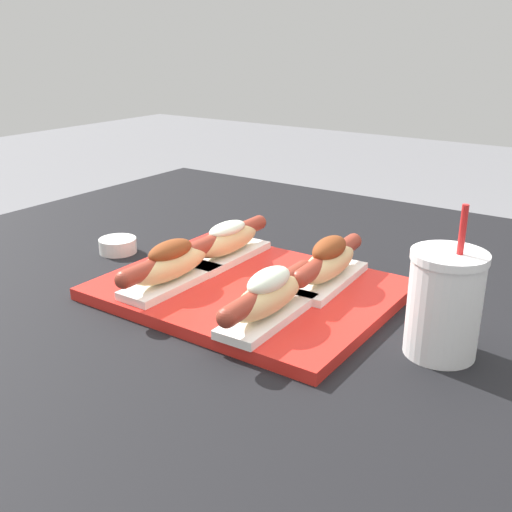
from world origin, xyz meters
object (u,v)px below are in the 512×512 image
Objects in this scene: serving_tray at (249,290)px; sauce_bowl at (118,245)px; hot_dog_0 at (171,264)px; hot_dog_2 at (228,241)px; hot_dog_3 at (329,263)px; drink_cup at (444,304)px; hot_dog_1 at (269,296)px.

serving_tray is 0.31m from sauce_bowl.
hot_dog_0 is 0.24m from sauce_bowl.
hot_dog_0 is 3.18× the size of sauce_bowl.
serving_tray is 0.12m from hot_dog_2.
sauce_bowl is (-0.31, 0.02, 0.01)m from serving_tray.
drink_cup is (0.20, -0.08, 0.02)m from hot_dog_3.
hot_dog_3 is 0.22m from drink_cup.
hot_dog_3 is at bearing 0.49° from hot_dog_2.
hot_dog_0 reaches higher than serving_tray.
drink_cup is at bearing 8.60° from hot_dog_0.
serving_tray is 0.12m from hot_dog_0.
hot_dog_1 is 1.11× the size of drink_cup.
drink_cup reaches higher than hot_dog_3.
hot_dog_2 is at bearing 12.52° from sauce_bowl.
serving_tray is 0.13m from hot_dog_1.
hot_dog_1 is 0.24m from hot_dog_2.
hot_dog_1 is 3.17× the size of sauce_bowl.
hot_dog_0 is 1.00× the size of hot_dog_2.
hot_dog_2 is (-0.18, 0.15, -0.00)m from hot_dog_1.
drink_cup is (0.61, -0.03, 0.05)m from sauce_bowl.
hot_dog_3 is at bearing 36.19° from hot_dog_0.
hot_dog_3 is 0.41m from sauce_bowl.
sauce_bowl is at bearing 176.05° from serving_tray.
serving_tray is at bearing 178.14° from drink_cup.
hot_dog_2 is at bearing 143.10° from serving_tray.
serving_tray is 0.31m from drink_cup.
hot_dog_3 reaches higher than hot_dog_0.
hot_dog_1 is at bearing -42.02° from serving_tray.
sauce_bowl is at bearing 165.49° from hot_dog_1.
hot_dog_0 is at bearing -143.81° from hot_dog_3.
hot_dog_3 reaches higher than hot_dog_2.
drink_cup is (0.39, 0.06, 0.02)m from hot_dog_0.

